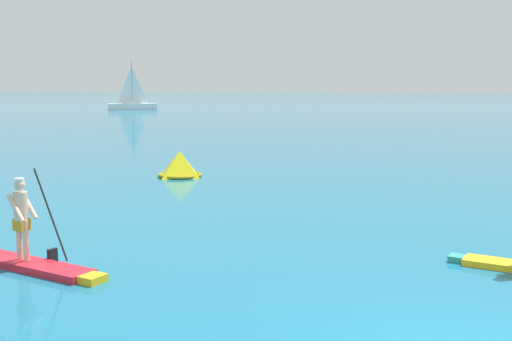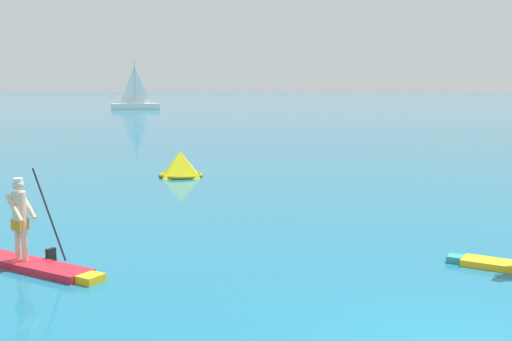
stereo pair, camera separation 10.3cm
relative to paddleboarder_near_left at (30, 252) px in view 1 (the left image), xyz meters
name	(u,v)px [view 1 (the left image)]	position (x,y,z in m)	size (l,w,h in m)	color
paddleboarder_near_left	(30,252)	(0.00, 0.00, 0.00)	(3.49, 1.43, 1.86)	red
race_marker_buoy	(180,166)	(-1.38, 11.78, 0.10)	(1.81, 1.81, 0.96)	yellow
sailboat_left_horizon	(132,103)	(-28.35, 66.66, 0.48)	(6.27, 4.43, 6.26)	white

